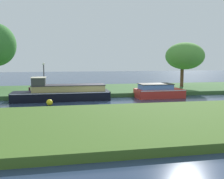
{
  "coord_description": "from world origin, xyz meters",
  "views": [
    {
      "loc": [
        -2.83,
        -23.06,
        3.75
      ],
      "look_at": [
        1.94,
        1.2,
        0.9
      ],
      "focal_mm": 41.67,
      "sensor_mm": 36.0,
      "label": 1
    }
  ],
  "objects_px": {
    "red_narrowboat": "(158,91)",
    "lamp_post": "(44,74)",
    "willow_tree_centre": "(185,56)",
    "mooring_post_near": "(30,91)",
    "black_barge": "(62,93)",
    "channel_buoy": "(50,102)"
  },
  "relations": [
    {
      "from": "mooring_post_near",
      "to": "lamp_post",
      "type": "bearing_deg",
      "value": 29.05
    },
    {
      "from": "black_barge",
      "to": "mooring_post_near",
      "type": "bearing_deg",
      "value": 157.45
    },
    {
      "from": "red_narrowboat",
      "to": "channel_buoy",
      "type": "bearing_deg",
      "value": -165.77
    },
    {
      "from": "mooring_post_near",
      "to": "channel_buoy",
      "type": "distance_m",
      "value": 4.42
    },
    {
      "from": "black_barge",
      "to": "mooring_post_near",
      "type": "height_order",
      "value": "black_barge"
    },
    {
      "from": "red_narrowboat",
      "to": "lamp_post",
      "type": "distance_m",
      "value": 11.41
    },
    {
      "from": "red_narrowboat",
      "to": "willow_tree_centre",
      "type": "distance_m",
      "value": 8.21
    },
    {
      "from": "black_barge",
      "to": "mooring_post_near",
      "type": "distance_m",
      "value": 3.3
    },
    {
      "from": "red_narrowboat",
      "to": "mooring_post_near",
      "type": "distance_m",
      "value": 12.48
    },
    {
      "from": "willow_tree_centre",
      "to": "mooring_post_near",
      "type": "bearing_deg",
      "value": -167.69
    },
    {
      "from": "red_narrowboat",
      "to": "lamp_post",
      "type": "height_order",
      "value": "lamp_post"
    },
    {
      "from": "willow_tree_centre",
      "to": "mooring_post_near",
      "type": "relative_size",
      "value": 7.36
    },
    {
      "from": "lamp_post",
      "to": "mooring_post_near",
      "type": "bearing_deg",
      "value": -150.95
    },
    {
      "from": "red_narrowboat",
      "to": "black_barge",
      "type": "bearing_deg",
      "value": -180.0
    },
    {
      "from": "black_barge",
      "to": "lamp_post",
      "type": "height_order",
      "value": "lamp_post"
    },
    {
      "from": "lamp_post",
      "to": "mooring_post_near",
      "type": "relative_size",
      "value": 4.17
    },
    {
      "from": "willow_tree_centre",
      "to": "lamp_post",
      "type": "height_order",
      "value": "willow_tree_centre"
    },
    {
      "from": "mooring_post_near",
      "to": "channel_buoy",
      "type": "bearing_deg",
      "value": -63.0
    },
    {
      "from": "black_barge",
      "to": "red_narrowboat",
      "type": "relative_size",
      "value": 1.91
    },
    {
      "from": "willow_tree_centre",
      "to": "mooring_post_near",
      "type": "height_order",
      "value": "willow_tree_centre"
    },
    {
      "from": "channel_buoy",
      "to": "black_barge",
      "type": "bearing_deg",
      "value": 68.3
    },
    {
      "from": "mooring_post_near",
      "to": "black_barge",
      "type": "bearing_deg",
      "value": -22.55
    }
  ]
}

